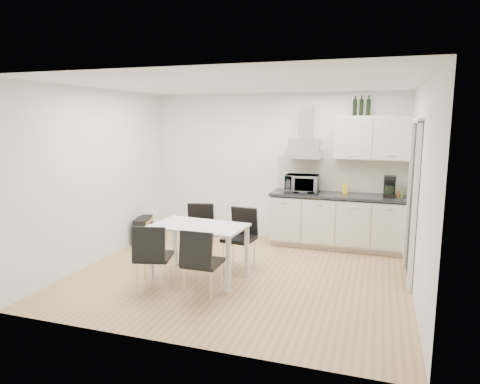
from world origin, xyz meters
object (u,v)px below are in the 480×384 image
object	(u,v)px
floor_speaker	(212,226)
dining_table	(199,232)
chair_far_left	(199,234)
chair_near_right	(203,264)
chair_near_left	(154,258)
kitchenette	(340,199)
chair_far_right	(239,240)
guitar_amp	(143,230)

from	to	relation	value
floor_speaker	dining_table	bearing A→B (deg)	-64.57
chair_far_left	floor_speaker	world-z (taller)	chair_far_left
chair_far_left	chair_near_right	distance (m)	1.32
dining_table	chair_near_left	distance (m)	0.72
kitchenette	chair_far_right	world-z (taller)	kitchenette
chair_near_right	kitchenette	bearing A→B (deg)	63.25
chair_near_left	guitar_amp	size ratio (longest dim) A/B	1.54
chair_near_left	floor_speaker	bearing A→B (deg)	83.05
chair_far_left	chair_far_right	size ratio (longest dim) A/B	1.00
kitchenette	dining_table	xyz separation A→B (m)	(-1.67, -2.06, -0.18)
dining_table	chair_far_left	distance (m)	0.69
chair_far_right	chair_near_left	distance (m)	1.34
kitchenette	dining_table	bearing A→B (deg)	-129.05
dining_table	floor_speaker	xyz separation A→B (m)	(-0.71, 2.22, -0.52)
chair_far_right	chair_near_right	distance (m)	1.12
chair_near_right	floor_speaker	size ratio (longest dim) A/B	3.34
chair_near_right	chair_near_left	bearing A→B (deg)	178.99
kitchenette	chair_far_right	xyz separation A→B (m)	(-1.27, -1.54, -0.39)
chair_far_left	floor_speaker	bearing A→B (deg)	-88.58
chair_near_left	chair_near_right	xyz separation A→B (m)	(0.67, -0.02, 0.00)
chair_near_left	floor_speaker	distance (m)	2.84
chair_near_left	guitar_amp	xyz separation A→B (m)	(-1.27, 1.87, -0.22)
chair_far_left	chair_far_right	bearing A→B (deg)	159.13
chair_far_right	guitar_amp	size ratio (longest dim) A/B	1.54
chair_far_left	chair_near_left	distance (m)	1.18
chair_far_left	chair_near_right	world-z (taller)	same
kitchenette	chair_near_left	size ratio (longest dim) A/B	2.86
chair_far_right	kitchenette	bearing A→B (deg)	-123.86
chair_far_left	chair_far_right	world-z (taller)	same
chair_far_left	chair_near_left	bearing A→B (deg)	71.07
dining_table	floor_speaker	world-z (taller)	dining_table
chair_far_left	chair_near_right	xyz separation A→B (m)	(0.57, -1.19, 0.00)
chair_near_right	guitar_amp	world-z (taller)	chair_near_right
dining_table	chair_near_left	xyz separation A→B (m)	(-0.36, -0.58, -0.21)
guitar_amp	floor_speaker	distance (m)	1.32
kitchenette	chair_near_left	distance (m)	3.35
kitchenette	chair_far_left	bearing A→B (deg)	-142.94
kitchenette	dining_table	world-z (taller)	kitchenette
dining_table	chair_near_right	bearing A→B (deg)	-58.06
chair_near_right	guitar_amp	bearing A→B (deg)	136.27
chair_far_left	floor_speaker	size ratio (longest dim) A/B	3.34
kitchenette	floor_speaker	distance (m)	2.49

